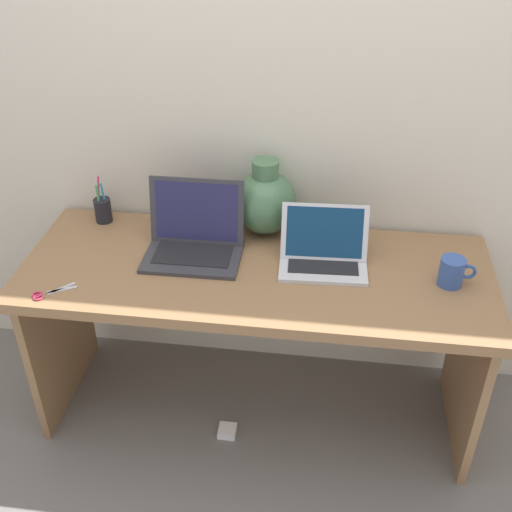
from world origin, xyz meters
The scene contains 10 objects.
ground_plane centered at (0.00, 0.00, 0.00)m, with size 6.00×6.00×0.00m, color slate.
back_wall centered at (0.00, 0.36, 1.20)m, with size 4.40×0.04×2.40m, color beige.
desk centered at (0.00, 0.00, 0.57)m, with size 1.67×0.64×0.71m.
laptop_left centered at (-0.24, 0.08, 0.78)m, with size 0.35×0.26×0.26m.
laptop_right centered at (0.23, 0.06, 0.76)m, with size 0.32×0.23×0.20m.
green_vase centered at (0.00, 0.26, 0.84)m, with size 0.24×0.24×0.29m.
coffee_mug centered at (0.67, -0.01, 0.76)m, with size 0.12×0.08×0.10m.
pen_cup centered at (-0.64, 0.24, 0.76)m, with size 0.07×0.07×0.19m.
scissors centered at (-0.67, -0.25, 0.71)m, with size 0.13×0.12×0.01m.
power_brick centered at (-0.10, -0.15, 0.01)m, with size 0.07×0.07×0.03m, color white.
Camera 1 is at (0.24, -1.80, 1.98)m, focal length 43.96 mm.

